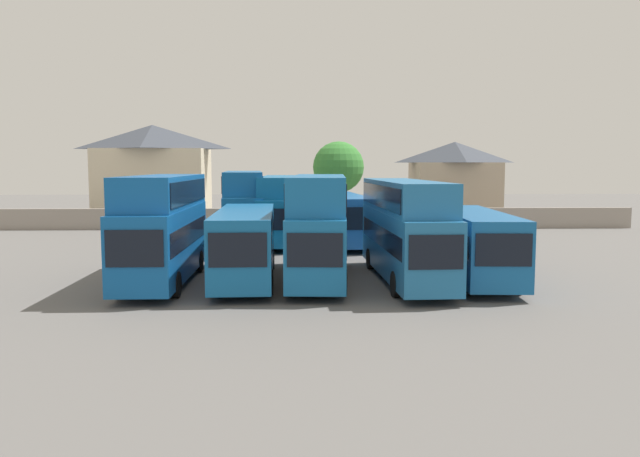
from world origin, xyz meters
The scene contains 14 objects.
ground centered at (0.00, 18.00, 0.00)m, with size 140.00×140.00×0.00m, color #605E5B.
depot_boundary_wall centered at (0.00, 24.36, 0.90)m, with size 56.00×0.50×1.80m, color gray.
bus_1 centered at (-7.42, -0.31, 2.83)m, with size 2.67×10.31×5.04m.
bus_2 centered at (-3.64, 0.10, 1.93)m, with size 2.95×10.83×3.38m.
bus_3 centered at (-0.15, 0.24, 2.82)m, with size 3.10×10.92×5.01m.
bus_4 centered at (3.93, -0.05, 2.70)m, with size 2.87×11.65×4.79m.
bus_5 centered at (7.34, 0.07, 1.88)m, with size 3.16×10.61×3.28m.
bus_6 centered at (-5.03, 14.77, 2.85)m, with size 3.44×11.69×5.06m.
bus_7 centered at (-2.47, 14.40, 2.67)m, with size 2.72×11.14×4.73m.
bus_8 centered at (1.94, 14.05, 1.97)m, with size 3.42×11.68×3.45m.
bus_9 centered at (5.99, 14.48, 1.98)m, with size 2.56×11.04×3.46m.
house_terrace_left centered at (-15.26, 31.77, 4.77)m, with size 10.80×6.96×9.36m.
house_terrace_centre centered at (14.45, 32.84, 3.99)m, with size 8.58×6.60×7.82m.
tree_left_of_lot centered at (2.43, 26.86, 5.31)m, with size 4.60×4.60×7.64m.
Camera 1 is at (-1.04, -29.34, 5.53)m, focal length 34.98 mm.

